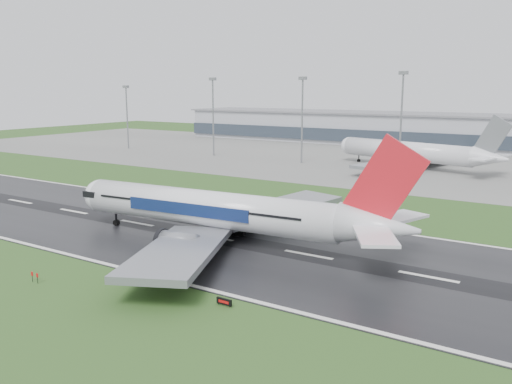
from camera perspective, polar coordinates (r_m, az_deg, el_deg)
The scene contains 11 objects.
ground at distance 114.62m, azimuth -12.52°, elevation -3.28°, with size 520.00×520.00×0.00m, color #25471A.
runway at distance 114.61m, azimuth -12.52°, elevation -3.25°, with size 400.00×45.00×0.10m, color black.
apron at distance 219.58m, azimuth 11.25°, elevation 3.53°, with size 400.00×130.00×0.08m, color slate.
terminal at distance 275.32m, azimuth 15.94°, elevation 6.35°, with size 240.00×36.00×15.00m, color #9698A1.
main_airliner at distance 95.71m, azimuth -2.94°, elevation 0.33°, with size 67.41×64.20×19.90m, color white, non-canonical shape.
parked_airliner at distance 194.54m, azimuth 16.37°, elevation 5.17°, with size 64.48×60.03×18.90m, color silver, non-canonical shape.
runway_sign at distance 70.90m, azimuth -3.40°, elevation -11.59°, with size 2.30×0.26×1.04m, color black, non-canonical shape.
floodmast_0 at distance 256.93m, azimuth -13.51°, elevation 7.59°, with size 0.64×0.64×27.72m, color gray.
floodmast_1 at distance 223.71m, azimuth -4.57°, elevation 7.78°, with size 0.64×0.64×30.74m, color gray.
floodmast_2 at distance 201.46m, azimuth 4.91°, elevation 7.41°, with size 0.64×0.64×30.65m, color gray.
floodmast_3 at distance 186.98m, azimuth 15.14°, elevation 7.02°, with size 0.64×0.64×32.04m, color gray.
Camera 1 is at (79.46, -77.83, 27.70)m, focal length 37.67 mm.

